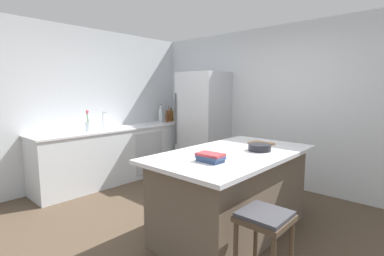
% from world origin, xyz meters
% --- Properties ---
extents(ground_plane, '(7.20, 7.20, 0.00)m').
position_xyz_m(ground_plane, '(0.00, 0.00, 0.00)').
color(ground_plane, '#4C3D2D').
extents(wall_rear, '(6.00, 0.10, 2.60)m').
position_xyz_m(wall_rear, '(0.00, 2.25, 1.30)').
color(wall_rear, silver).
rests_on(wall_rear, ground_plane).
extents(wall_left, '(0.10, 6.00, 2.60)m').
position_xyz_m(wall_left, '(-2.45, 0.00, 1.30)').
color(wall_left, silver).
rests_on(wall_left, ground_plane).
extents(counter_run_left, '(0.66, 2.99, 0.92)m').
position_xyz_m(counter_run_left, '(-2.09, 0.62, 0.46)').
color(counter_run_left, silver).
rests_on(counter_run_left, ground_plane).
extents(kitchen_island, '(1.08, 1.94, 0.91)m').
position_xyz_m(kitchen_island, '(0.46, 0.35, 0.46)').
color(kitchen_island, brown).
rests_on(kitchen_island, ground_plane).
extents(refrigerator, '(0.81, 0.73, 1.89)m').
position_xyz_m(refrigerator, '(-1.22, 1.85, 0.95)').
color(refrigerator, '#B7BABF').
rests_on(refrigerator, ground_plane).
extents(bar_stool, '(0.36, 0.36, 0.68)m').
position_xyz_m(bar_stool, '(1.20, -0.33, 0.55)').
color(bar_stool, '#473828').
rests_on(bar_stool, ground_plane).
extents(sink_faucet, '(0.15, 0.05, 0.30)m').
position_xyz_m(sink_faucet, '(-2.13, 0.32, 1.08)').
color(sink_faucet, silver).
rests_on(sink_faucet, counter_run_left).
extents(flower_vase, '(0.08, 0.08, 0.33)m').
position_xyz_m(flower_vase, '(-2.07, 0.01, 1.03)').
color(flower_vase, silver).
rests_on(flower_vase, counter_run_left).
extents(olive_oil_bottle, '(0.05, 0.05, 0.34)m').
position_xyz_m(olive_oil_bottle, '(-2.11, 2.00, 1.06)').
color(olive_oil_bottle, olive).
rests_on(olive_oil_bottle, counter_run_left).
extents(whiskey_bottle, '(0.09, 0.09, 0.28)m').
position_xyz_m(whiskey_bottle, '(-2.16, 1.91, 1.04)').
color(whiskey_bottle, brown).
rests_on(whiskey_bottle, counter_run_left).
extents(vinegar_bottle, '(0.05, 0.05, 0.32)m').
position_xyz_m(vinegar_bottle, '(-2.12, 1.81, 1.05)').
color(vinegar_bottle, '#994C23').
rests_on(vinegar_bottle, counter_run_left).
extents(syrup_bottle, '(0.07, 0.07, 0.24)m').
position_xyz_m(syrup_bottle, '(-2.08, 1.72, 1.02)').
color(syrup_bottle, '#5B3319').
rests_on(syrup_bottle, counter_run_left).
extents(soda_bottle, '(0.08, 0.08, 0.37)m').
position_xyz_m(soda_bottle, '(-2.16, 1.63, 1.07)').
color(soda_bottle, silver).
rests_on(soda_bottle, counter_run_left).
extents(cookbook_stack, '(0.26, 0.18, 0.08)m').
position_xyz_m(cookbook_stack, '(0.53, -0.14, 0.95)').
color(cookbook_stack, '#334770').
rests_on(cookbook_stack, kitchen_island).
extents(mixing_bowl, '(0.25, 0.25, 0.07)m').
position_xyz_m(mixing_bowl, '(0.64, 0.60, 0.95)').
color(mixing_bowl, black).
rests_on(mixing_bowl, kitchen_island).
extents(cutting_board, '(0.29, 0.19, 0.02)m').
position_xyz_m(cutting_board, '(0.46, 0.96, 0.92)').
color(cutting_board, '#9E7042').
rests_on(cutting_board, kitchen_island).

